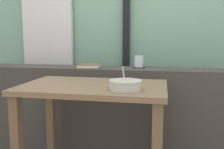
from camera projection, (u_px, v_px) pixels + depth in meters
outdoor_backdrop at (124, 4)px, 2.75m from camera, size 4.80×0.08×2.80m
curtain_left_panel at (47, 19)px, 2.84m from camera, size 0.56×0.06×2.50m
window_divider_post at (126, 13)px, 2.69m from camera, size 0.07×0.05×2.60m
dark_console_ledge at (114, 111)px, 2.35m from camera, size 2.80×0.29×0.78m
breakfast_table at (94, 104)px, 1.79m from camera, size 0.98×0.61×0.73m
coaster_square at (139, 67)px, 2.31m from camera, size 0.10×0.10×0.00m
juice_glass at (139, 62)px, 2.30m from camera, size 0.08×0.08×0.10m
closed_book at (89, 66)px, 2.31m from camera, size 0.21×0.17×0.03m
soup_bowl at (125, 85)px, 1.59m from camera, size 0.20×0.20×0.15m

